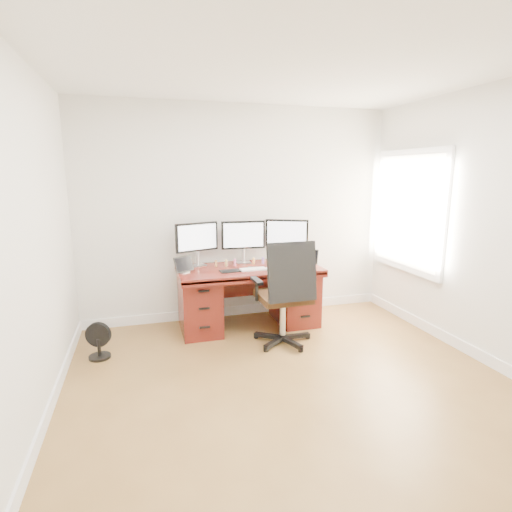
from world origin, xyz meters
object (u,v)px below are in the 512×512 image
object	(u,v)px
floor_fan	(99,341)
keyboard	(253,269)
office_chair	(285,311)
monitor_center	(243,236)
desk	(248,294)

from	to	relation	value
floor_fan	keyboard	size ratio (longest dim) A/B	1.23
office_chair	keyboard	world-z (taller)	office_chair
monitor_center	keyboard	size ratio (longest dim) A/B	1.81
floor_fan	monitor_center	xyz separation A→B (m)	(1.71, 0.68, 0.90)
desk	monitor_center	distance (m)	0.72
desk	floor_fan	size ratio (longest dim) A/B	4.53
desk	monitor_center	xyz separation A→B (m)	(-0.00, 0.24, 0.68)
office_chair	floor_fan	distance (m)	1.96
desk	office_chair	world-z (taller)	office_chair
office_chair	floor_fan	size ratio (longest dim) A/B	3.14
desk	monitor_center	size ratio (longest dim) A/B	3.08
office_chair	monitor_center	bearing A→B (deg)	103.99
desk	floor_fan	bearing A→B (deg)	-165.51
floor_fan	monitor_center	size ratio (longest dim) A/B	0.68
desk	keyboard	bearing A→B (deg)	-85.05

